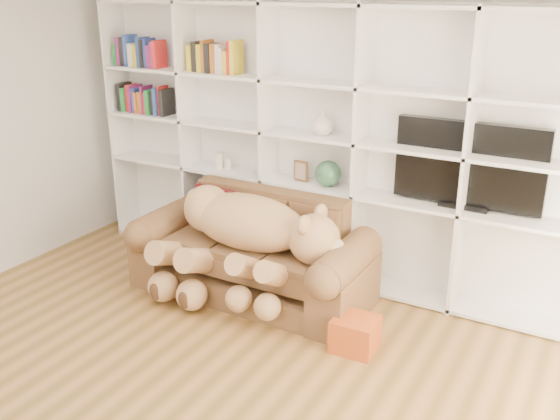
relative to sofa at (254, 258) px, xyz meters
The scene contains 14 objects.
floor 1.76m from the sofa, 81.55° to the right, with size 5.00×5.00×0.00m, color brown.
wall_back 1.32m from the sofa, 72.16° to the left, with size 5.00×0.02×2.70m, color silver.
bookshelf 1.18m from the sofa, 88.76° to the left, with size 4.43×0.35×2.40m.
sofa is the anchor object (origin of this frame).
teddy_bear 0.32m from the sofa, 85.44° to the right, with size 1.56×0.84×0.90m.
throw_pillow 0.61m from the sofa, 164.18° to the left, with size 0.39×0.13×0.39m, color #590F15.
gift_box 1.20m from the sofa, 19.68° to the right, with size 0.31×0.29×0.25m, color #B14617.
tv 1.91m from the sofa, 22.29° to the left, with size 1.15×0.18×0.68m.
picture_frame 0.89m from the sofa, 77.06° to the left, with size 0.14×0.03×0.18m, color brown.
green_vase 0.97m from the sofa, 56.13° to the left, with size 0.23×0.23×0.23m, color #2C5739.
figurine_tall 1.14m from the sofa, 141.37° to the left, with size 0.08×0.08×0.15m, color white.
figurine_short 1.06m from the sofa, 137.26° to the left, with size 0.06×0.06×0.10m, color white.
snow_globe 0.90m from the sofa, 117.12° to the left, with size 0.10×0.10×0.10m, color silver.
shelf_vase 1.29m from the sofa, 60.90° to the left, with size 0.20×0.20×0.21m, color silver.
Camera 1 is at (2.32, -2.40, 2.55)m, focal length 40.00 mm.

